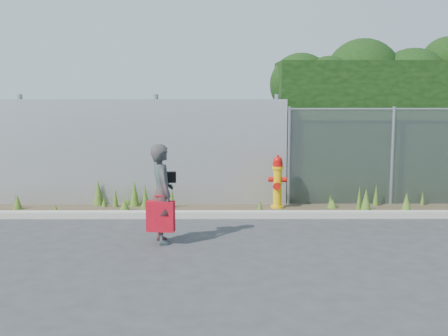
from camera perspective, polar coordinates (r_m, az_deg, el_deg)
name	(u,v)px	position (r m, az deg, el deg)	size (l,w,h in m)	color
ground	(244,243)	(8.86, 1.99, -7.66)	(80.00, 80.00, 0.00)	#353537
curb	(240,215)	(10.59, 1.62, -4.75)	(16.00, 0.22, 0.12)	#ACA89B
weed_strip	(255,203)	(11.26, 3.18, -3.62)	(16.00, 1.36, 0.55)	#433626
corrugated_fence	(81,153)	(11.97, -14.29, 1.53)	(8.50, 0.21, 2.30)	#ABADB2
chainlink_fence	(443,156)	(12.48, 21.34, 1.15)	(6.50, 0.07, 2.05)	gray
hedge	(429,108)	(13.43, 20.14, 5.76)	(7.46, 1.96, 3.75)	black
fire_hydrant	(278,183)	(11.34, 5.46, -1.51)	(0.37, 0.33, 1.10)	#E1AC0B
woman	(162,194)	(8.80, -6.35, -2.61)	(0.57, 0.37, 1.56)	#0D5754
red_tote_bag	(161,216)	(8.73, -6.46, -4.89)	(0.43, 0.16, 0.56)	#A20913
black_shoulder_bag	(169,177)	(8.93, -5.64, -0.93)	(0.23, 0.10, 0.17)	black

